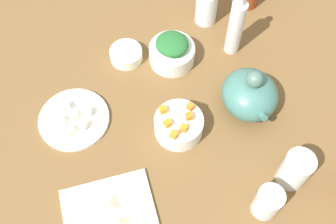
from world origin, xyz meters
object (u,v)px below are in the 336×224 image
(drinking_glass_2, at_px, (206,7))
(drinking_glass_1, at_px, (268,202))
(plate_tofu, at_px, (74,119))
(teapot, at_px, (250,94))
(bowl_small_side, at_px, (126,55))
(bowl_carrots, at_px, (179,125))
(bowl_greens, at_px, (172,54))
(bottle_0, at_px, (236,27))
(drinking_glass_0, at_px, (295,170))

(drinking_glass_2, bearing_deg, drinking_glass_1, -5.91)
(plate_tofu, xyz_separation_m, teapot, (0.09, 0.49, 0.05))
(bowl_small_side, bearing_deg, bowl_carrots, 15.50)
(drinking_glass_2, bearing_deg, plate_tofu, -62.24)
(bowl_small_side, xyz_separation_m, teapot, (0.27, 0.30, 0.04))
(bowl_greens, xyz_separation_m, bottle_0, (0.01, 0.19, 0.07))
(teapot, bearing_deg, drinking_glass_0, 5.68)
(drinking_glass_0, distance_m, drinking_glass_1, 0.11)
(bowl_small_side, relative_size, drinking_glass_2, 0.84)
(drinking_glass_2, bearing_deg, bowl_carrots, -29.31)
(plate_tofu, distance_m, drinking_glass_0, 0.62)
(bowl_small_side, distance_m, drinking_glass_0, 0.60)
(drinking_glass_0, height_order, drinking_glass_1, drinking_glass_0)
(bowl_greens, xyz_separation_m, teapot, (0.22, 0.16, 0.03))
(teapot, distance_m, drinking_glass_1, 0.31)
(bowl_greens, xyz_separation_m, bowl_carrots, (0.24, -0.05, 0.00))
(bowl_small_side, xyz_separation_m, bottle_0, (0.06, 0.33, 0.08))
(bowl_carrots, distance_m, bowl_small_side, 0.30)
(bowl_carrots, bearing_deg, bottle_0, 133.06)
(teapot, xyz_separation_m, drinking_glass_2, (-0.35, -0.01, -0.00))
(drinking_glass_2, bearing_deg, bowl_small_side, -74.27)
(bowl_carrots, height_order, bowl_small_side, bowl_carrots)
(bowl_small_side, bearing_deg, plate_tofu, -48.43)
(bowl_small_side, bearing_deg, bowl_greens, 70.67)
(bowl_greens, height_order, bowl_carrots, bowl_carrots)
(teapot, xyz_separation_m, drinking_glass_1, (0.30, -0.07, -0.01))
(teapot, bearing_deg, bottle_0, 171.32)
(bowl_small_side, bearing_deg, teapot, 47.90)
(bowl_carrots, relative_size, bowl_small_side, 1.35)
(bowl_carrots, height_order, teapot, teapot)
(bowl_greens, relative_size, teapot, 0.76)
(bowl_carrots, height_order, bottle_0, bottle_0)
(plate_tofu, distance_m, bottle_0, 0.55)
(bowl_small_side, relative_size, bottle_0, 0.42)
(bowl_small_side, bearing_deg, drinking_glass_1, 21.45)
(drinking_glass_0, bearing_deg, teapot, -174.32)
(bowl_small_side, distance_m, bottle_0, 0.34)
(bottle_0, xyz_separation_m, drinking_glass_2, (-0.14, -0.04, -0.04))
(bowl_greens, distance_m, drinking_glass_2, 0.20)
(drinking_glass_1, bearing_deg, drinking_glass_0, 119.58)
(bottle_0, bearing_deg, drinking_glass_2, -164.53)
(bowl_greens, distance_m, drinking_glass_1, 0.53)
(teapot, distance_m, drinking_glass_2, 0.35)
(teapot, bearing_deg, bowl_carrots, -84.02)
(plate_tofu, relative_size, teapot, 1.10)
(teapot, bearing_deg, plate_tofu, -100.76)
(drinking_glass_1, distance_m, drinking_glass_2, 0.65)
(bowl_carrots, height_order, drinking_glass_2, drinking_glass_2)
(bowl_greens, height_order, bottle_0, bottle_0)
(bowl_greens, height_order, drinking_glass_1, drinking_glass_1)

